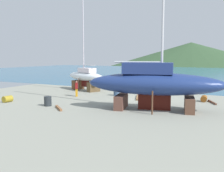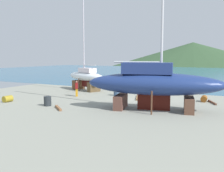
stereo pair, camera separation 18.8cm
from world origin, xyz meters
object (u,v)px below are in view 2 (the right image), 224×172
worker (77,88)px  barrel_by_slipway (117,92)px  sailboat_far_slipway (153,83)px  barrel_rust_mid (48,101)px  barrel_rust_near (8,99)px  barrel_blue_faded (204,99)px  sailboat_large_starboard (86,77)px

worker → barrel_by_slipway: size_ratio=2.02×
sailboat_far_slipway → barrel_by_slipway: size_ratio=21.94×
sailboat_far_slipway → worker: size_ratio=10.86×
sailboat_far_slipway → worker: 9.88m
worker → barrel_rust_mid: (0.87, -5.42, -0.43)m
barrel_rust_mid → barrel_rust_near: size_ratio=0.97×
barrel_rust_mid → barrel_blue_faded: bearing=35.9°
sailboat_far_slipway → worker: bearing=149.8°
sailboat_far_slipway → barrel_rust_near: sailboat_far_slipway is taller
worker → barrel_blue_faded: 12.68m
sailboat_far_slipway → worker: (-9.35, 2.90, -1.30)m
barrel_by_slipway → barrel_rust_near: 10.83m
barrel_blue_faded → barrel_rust_near: barrel_rust_near is taller
barrel_rust_mid → barrel_by_slipway: barrel_rust_mid is taller
worker → barrel_by_slipway: 4.27m
worker → barrel_rust_near: (-3.66, -5.72, -0.55)m
worker → barrel_rust_near: bearing=-153.2°
sailboat_large_starboard → barrel_rust_near: 10.41m
worker → barrel_rust_near: size_ratio=1.93×
sailboat_far_slipway → barrel_rust_mid: (-8.48, -2.52, -1.74)m
sailboat_large_starboard → barrel_blue_faded: (14.12, -1.54, -1.44)m
sailboat_large_starboard → barrel_by_slipway: size_ratio=15.10×
barrel_rust_mid → sailboat_far_slipway: bearing=16.5°
sailboat_large_starboard → barrel_rust_near: bearing=101.1°
barrel_blue_faded → sailboat_far_slipway: bearing=-117.3°
barrel_blue_faded → barrel_by_slipway: bearing=-177.0°
sailboat_far_slipway → barrel_by_slipway: sailboat_far_slipway is taller
worker → barrel_blue_faded: size_ratio=1.76×
sailboat_far_slipway → barrel_rust_near: 13.44m
sailboat_far_slipway → barrel_by_slipway: (-5.86, 5.31, -1.74)m
sailboat_far_slipway → worker: sailboat_far_slipway is taller
worker → barrel_by_slipway: bearing=4.1°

